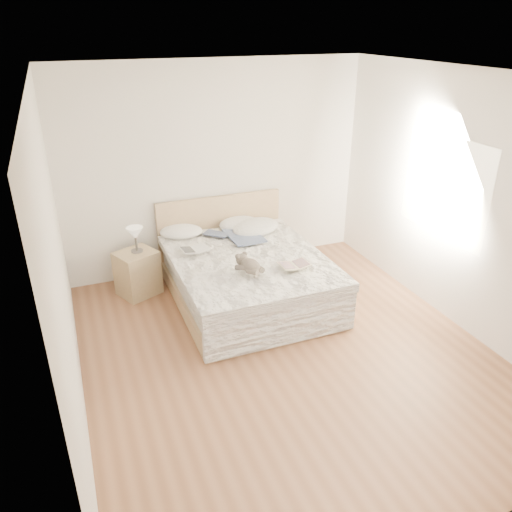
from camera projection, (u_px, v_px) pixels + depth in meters
name	position (u px, v px, depth m)	size (l,w,h in m)	color
floor	(287.00, 352.00, 5.14)	(4.00, 4.50, 0.00)	brown
ceiling	(296.00, 75.00, 3.98)	(4.00, 4.50, 0.00)	white
wall_back	(217.00, 169.00, 6.45)	(4.00, 0.02, 2.70)	silver
wall_front	(469.00, 381.00, 2.67)	(4.00, 0.02, 2.70)	silver
wall_left	(59.00, 267.00, 3.90)	(0.02, 4.50, 2.70)	silver
wall_right	(463.00, 204.00, 5.23)	(0.02, 4.50, 2.70)	silver
window	(444.00, 187.00, 5.43)	(0.02, 1.30, 1.10)	white
bed	(246.00, 276.00, 6.01)	(1.72, 2.14, 1.00)	tan
nightstand	(138.00, 273.00, 6.13)	(0.45, 0.40, 0.56)	tan
table_lamp	(135.00, 234.00, 5.94)	(0.23, 0.23, 0.31)	#4C4541
pillow_left	(181.00, 232.00, 6.40)	(0.54, 0.38, 0.16)	white
pillow_middle	(239.00, 223.00, 6.65)	(0.54, 0.38, 0.16)	white
pillow_right	(256.00, 227.00, 6.52)	(0.67, 0.47, 0.20)	silver
blouse	(244.00, 236.00, 6.30)	(0.62, 0.66, 0.02)	#3A4564
photo_book	(195.00, 250.00, 5.91)	(0.34, 0.23, 0.03)	silver
childrens_book	(294.00, 265.00, 5.54)	(0.34, 0.23, 0.02)	beige
teddy_bear	(250.00, 271.00, 5.38)	(0.23, 0.32, 0.17)	#61564C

